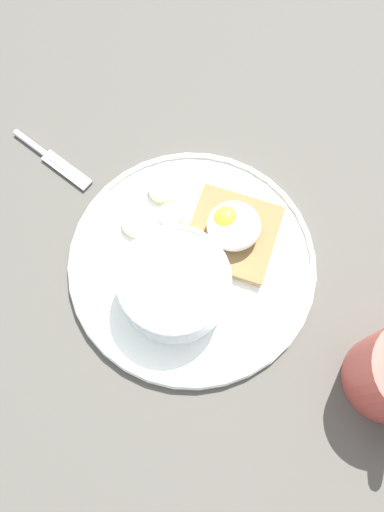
{
  "coord_description": "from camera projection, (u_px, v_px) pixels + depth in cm",
  "views": [
    {
      "loc": [
        0.95,
        18.01,
        55.94
      ],
      "look_at": [
        0.0,
        0.0,
        5.0
      ],
      "focal_mm": 35.0,
      "sensor_mm": 36.0,
      "label": 1
    }
  ],
  "objects": [
    {
      "name": "toast_slice",
      "position": [
        232.0,
        234.0,
        0.56
      ],
      "size": [
        12.65,
        12.65,
        1.36
      ],
      "color": "olive",
      "rests_on": "plate"
    },
    {
      "name": "oatmeal_bowl",
      "position": [
        175.0,
        286.0,
        0.52
      ],
      "size": [
        11.65,
        11.65,
        5.89
      ],
      "color": "white",
      "rests_on": "plate"
    },
    {
      "name": "poached_egg",
      "position": [
        233.0,
        225.0,
        0.54
      ],
      "size": [
        5.95,
        5.83,
        4.04
      ],
      "color": "white",
      "rests_on": "toast_slice"
    },
    {
      "name": "banana_slice_front",
      "position": [
        172.0,
        215.0,
        0.57
      ],
      "size": [
        4.06,
        4.07,
        1.4
      ],
      "color": "beige",
      "rests_on": "plate"
    },
    {
      "name": "banana_slice_left",
      "position": [
        164.0,
        189.0,
        0.58
      ],
      "size": [
        4.82,
        4.79,
        1.36
      ],
      "color": "beige",
      "rests_on": "plate"
    },
    {
      "name": "plate",
      "position": [
        192.0,
        263.0,
        0.56
      ],
      "size": [
        27.89,
        27.89,
        1.6
      ],
      "color": "white",
      "rests_on": "ground_plane"
    },
    {
      "name": "banana_slice_back",
      "position": [
        137.0,
        223.0,
        0.57
      ],
      "size": [
        4.63,
        4.58,
        1.41
      ],
      "color": "beige",
      "rests_on": "plate"
    },
    {
      "name": "ground_plane",
      "position": [
        192.0,
        267.0,
        0.58
      ],
      "size": [
        120.0,
        120.0,
        2.0
      ],
      "primitive_type": "cube",
      "color": "#4E4B44",
      "rests_on": "ground"
    },
    {
      "name": "knife",
      "position": [
        50.0,
        158.0,
        0.61
      ],
      "size": [
        9.97,
        8.94,
        0.8
      ],
      "color": "silver",
      "rests_on": "ground_plane"
    }
  ]
}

